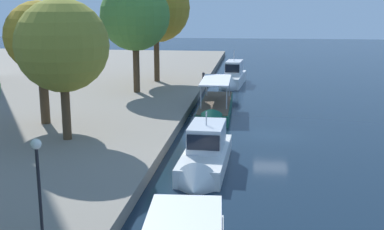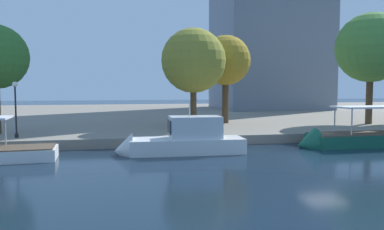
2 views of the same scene
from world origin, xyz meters
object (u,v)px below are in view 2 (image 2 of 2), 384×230
object	(u,v)px
tree_4	(193,62)
tree_3	(227,60)
tree_2	(371,47)
tour_boat_2	(366,141)
motor_yacht_1	(179,144)
lamp_post	(16,104)

from	to	relation	value
tree_4	tree_3	bearing A→B (deg)	38.50
tree_3	tree_2	bearing A→B (deg)	-15.18
tree_3	tree_4	bearing A→B (deg)	-141.50
tour_boat_2	tree_3	xyz separation A→B (m)	(-7.55, 12.18, 6.86)
tour_boat_2	tree_4	size ratio (longest dim) A/B	1.32
motor_yacht_1	tree_4	size ratio (longest dim) A/B	0.96
tree_3	tree_4	world-z (taller)	tree_4
tree_3	tour_boat_2	bearing A→B (deg)	-58.21
motor_yacht_1	tree_3	size ratio (longest dim) A/B	0.97
motor_yacht_1	lamp_post	xyz separation A→B (m)	(-11.43, 4.76, 2.56)
tree_2	tree_3	xyz separation A→B (m)	(-13.82, 3.75, -1.23)
motor_yacht_1	tour_boat_2	distance (m)	14.59
tree_2	tree_4	world-z (taller)	tree_2
tree_2	tree_3	world-z (taller)	tree_2
tree_3	lamp_post	bearing A→B (deg)	-156.71
tour_boat_2	lamp_post	xyz separation A→B (m)	(-26.01, 4.23, 2.86)
tree_2	tree_4	distance (m)	18.17
tour_boat_2	tree_2	size ratio (longest dim) A/B	1.08
motor_yacht_1	tour_boat_2	world-z (taller)	motor_yacht_1
tree_3	tree_4	size ratio (longest dim) A/B	0.99
motor_yacht_1	lamp_post	bearing A→B (deg)	-20.80
tree_2	tree_3	size ratio (longest dim) A/B	1.24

